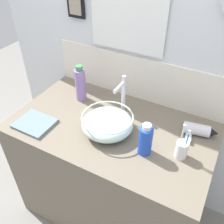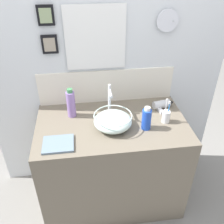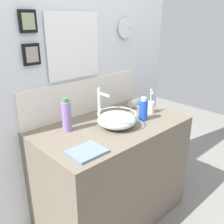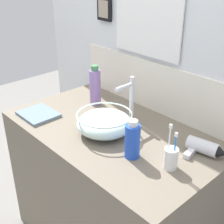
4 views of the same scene
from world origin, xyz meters
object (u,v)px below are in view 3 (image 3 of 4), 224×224
Objects in this scene: toothbrush_cup at (151,107)px; glass_bowl_sink at (117,119)px; hair_drier at (136,103)px; soap_dispenser at (143,110)px; spray_bottle at (67,116)px; faucet at (101,102)px; hand_towel at (87,152)px.

glass_bowl_sink is at bearing -178.46° from toothbrush_cup.
soap_dispenser is at bearing -129.34° from hair_drier.
spray_bottle is at bearing -178.62° from hair_drier.
glass_bowl_sink is 1.54× the size of soap_dispenser.
toothbrush_cup is at bearing -22.38° from faucet.
hand_towel is at bearing -140.41° from faucet.
spray_bottle is (-0.75, -0.02, 0.08)m from hair_drier.
faucet is 0.46m from hair_drier.
spray_bottle reaches higher than soap_dispenser.
faucet reaches higher than hand_towel.
hair_drier is (0.45, 0.21, -0.03)m from glass_bowl_sink.
spray_bottle is 1.16× the size of hand_towel.
hair_drier is 0.33m from soap_dispenser.
toothbrush_cup is at bearing -14.24° from spray_bottle.
toothbrush_cup is (0.41, -0.17, -0.10)m from faucet.
soap_dispenser is (0.54, -0.24, -0.03)m from spray_bottle.
spray_bottle reaches higher than glass_bowl_sink.
faucet is 0.45m from toothbrush_cup.
faucet is at bearing 136.49° from soap_dispenser.
spray_bottle is 0.59m from soap_dispenser.
faucet is at bearing -2.33° from spray_bottle.
toothbrush_cup is (-0.04, -0.20, 0.02)m from hair_drier.
toothbrush_cup is 0.73m from spray_bottle.
soap_dispenser is 0.64m from hand_towel.
spray_bottle reaches higher than toothbrush_cup.
toothbrush_cup is at bearing 18.89° from soap_dispenser.
faucet is 0.30m from spray_bottle.
hair_drier is at bearing 50.66° from soap_dispenser.
spray_bottle is at bearing 165.76° from toothbrush_cup.
glass_bowl_sink is 0.20m from faucet.
hair_drier is (0.45, 0.03, -0.12)m from faucet.
toothbrush_cup is at bearing 11.30° from hand_towel.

